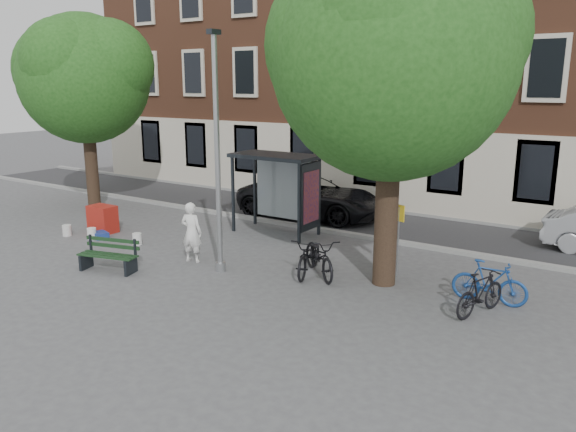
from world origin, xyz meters
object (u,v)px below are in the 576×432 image
(lamppost, at_px, (218,167))
(bike_c, at_px, (309,255))
(painter, at_px, (191,232))
(bench, at_px, (109,257))
(bike_b, at_px, (490,282))
(notice_sign, at_px, (399,225))
(bike_a, at_px, (319,256))
(red_stand, at_px, (103,219))
(bike_d, at_px, (480,293))
(bus_shelter, at_px, (287,176))
(car_dark, at_px, (311,197))

(lamppost, relative_size, bike_c, 3.13)
(painter, bearing_deg, bench, 41.73)
(bike_b, distance_m, notice_sign, 2.68)
(painter, relative_size, bike_b, 1.02)
(bike_a, height_order, bike_b, bike_a)
(red_stand, bearing_deg, bike_d, -0.11)
(bus_shelter, xyz_separation_m, bike_a, (2.97, -2.97, -1.40))
(lamppost, xyz_separation_m, notice_sign, (4.03, 2.24, -1.44))
(bike_b, bearing_deg, bus_shelter, 66.89)
(bench, bearing_deg, bus_shelter, 57.14)
(notice_sign, bearing_deg, car_dark, 160.15)
(painter, height_order, bike_c, painter)
(car_dark, xyz_separation_m, red_stand, (-4.60, -5.74, -0.29))
(bike_b, relative_size, car_dark, 0.31)
(bus_shelter, relative_size, bike_c, 1.46)
(painter, height_order, bike_b, painter)
(car_dark, bearing_deg, notice_sign, -137.15)
(lamppost, height_order, notice_sign, lamppost)
(bench, distance_m, bike_c, 5.30)
(painter, distance_m, bike_a, 3.68)
(red_stand, bearing_deg, bench, -36.51)
(bike_a, xyz_separation_m, car_dark, (-3.61, 5.50, 0.22))
(red_stand, bearing_deg, notice_sign, 7.80)
(bike_d, bearing_deg, lamppost, 26.71)
(painter, height_order, bike_a, painter)
(painter, bearing_deg, bike_c, -177.02)
(bike_b, xyz_separation_m, red_stand, (-12.35, -0.73, -0.05))
(bike_c, bearing_deg, bike_a, -9.78)
(bench, relative_size, bike_d, 1.04)
(bike_a, bearing_deg, red_stand, 131.70)
(bike_c, bearing_deg, notice_sign, 14.18)
(notice_sign, bearing_deg, lamppost, -130.97)
(lamppost, xyz_separation_m, red_stand, (-5.85, 0.89, -2.33))
(painter, bearing_deg, car_dark, -102.04)
(bus_shelter, xyz_separation_m, bench, (-1.86, -5.72, -1.53))
(bike_c, distance_m, car_dark, 6.46)
(car_dark, bearing_deg, bike_b, -130.29)
(bench, relative_size, bike_c, 0.87)
(bike_c, xyz_separation_m, notice_sign, (1.95, 1.14, 0.83))
(bike_d, bearing_deg, bike_c, 16.09)
(bike_a, bearing_deg, bike_b, -43.24)
(bike_b, bearing_deg, notice_sign, 72.02)
(bike_b, bearing_deg, painter, 96.72)
(painter, xyz_separation_m, bike_c, (3.26, 0.91, -0.33))
(bike_b, height_order, car_dark, car_dark)
(red_stand, xyz_separation_m, notice_sign, (9.88, 1.35, 0.90))
(lamppost, distance_m, car_dark, 7.05)
(bike_b, distance_m, bike_c, 4.45)
(bike_b, bearing_deg, car_dark, 53.24)
(bike_d, height_order, notice_sign, notice_sign)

